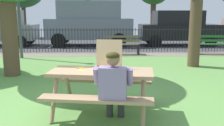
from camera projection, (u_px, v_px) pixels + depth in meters
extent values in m
cube|color=#64974A|center=(86.00, 84.00, 6.63)|extent=(28.00, 11.25, 0.02)
cube|color=gray|center=(94.00, 54.00, 11.47)|extent=(28.00, 1.40, 0.01)
cube|color=#424247|center=(97.00, 43.00, 16.07)|extent=(28.00, 7.97, 0.01)
cube|color=tan|center=(102.00, 72.00, 4.55)|extent=(1.89, 1.00, 0.06)
cube|color=tan|center=(96.00, 99.00, 4.02)|extent=(1.82, 0.53, 0.05)
cube|color=tan|center=(106.00, 80.00, 5.19)|extent=(1.82, 0.53, 0.05)
cylinder|color=tan|center=(54.00, 99.00, 4.30)|extent=(0.13, 0.44, 0.74)
cylinder|color=tan|center=(68.00, 86.00, 5.11)|extent=(0.13, 0.44, 0.74)
cylinder|color=tan|center=(143.00, 102.00, 4.14)|extent=(0.13, 0.44, 0.74)
cylinder|color=tan|center=(143.00, 88.00, 4.95)|extent=(0.13, 0.44, 0.74)
cube|color=tan|center=(108.00, 71.00, 4.51)|extent=(0.51, 0.51, 0.01)
cube|color=silver|center=(108.00, 70.00, 4.51)|extent=(0.47, 0.47, 0.00)
cube|color=tan|center=(107.00, 72.00, 4.28)|extent=(0.47, 0.05, 0.04)
cube|color=tan|center=(109.00, 66.00, 4.73)|extent=(0.47, 0.05, 0.04)
cube|color=tan|center=(95.00, 69.00, 4.52)|extent=(0.05, 0.47, 0.04)
cube|color=tan|center=(121.00, 69.00, 4.49)|extent=(0.05, 0.47, 0.04)
cube|color=tan|center=(109.00, 52.00, 4.70)|extent=(0.48, 0.11, 0.47)
cylinder|color=tan|center=(108.00, 70.00, 4.51)|extent=(0.40, 0.40, 0.01)
cylinder|color=#F1D876|center=(108.00, 70.00, 4.51)|extent=(0.37, 0.37, 0.00)
pyramid|color=#E6BD52|center=(81.00, 69.00, 4.64)|extent=(0.16, 0.21, 0.01)
cube|color=tan|center=(80.00, 68.00, 4.72)|extent=(0.14, 0.06, 0.02)
cylinder|color=#333333|center=(110.00, 104.00, 4.45)|extent=(0.12, 0.12, 0.44)
cylinder|color=#333333|center=(108.00, 94.00, 4.20)|extent=(0.21, 0.44, 0.15)
cylinder|color=#333333|center=(121.00, 105.00, 4.43)|extent=(0.12, 0.12, 0.44)
cylinder|color=#333333|center=(120.00, 94.00, 4.18)|extent=(0.21, 0.44, 0.15)
cube|color=#8C72A5|center=(113.00, 84.00, 3.94)|extent=(0.45, 0.28, 0.52)
cylinder|color=#8C72A5|center=(96.00, 76.00, 4.00)|extent=(0.12, 0.22, 0.31)
cylinder|color=#8C72A5|center=(130.00, 77.00, 3.94)|extent=(0.12, 0.22, 0.31)
sphere|color=#8C6647|center=(113.00, 59.00, 3.89)|extent=(0.21, 0.21, 0.21)
ellipsoid|color=#312C0D|center=(113.00, 56.00, 3.87)|extent=(0.21, 0.20, 0.12)
cylinder|color=black|center=(95.00, 30.00, 11.96)|extent=(20.47, 0.03, 0.03)
cylinder|color=black|center=(95.00, 48.00, 12.12)|extent=(20.47, 0.03, 0.03)
cylinder|color=black|center=(2.00, 40.00, 11.95)|extent=(0.02, 0.02, 1.12)
cylinder|color=black|center=(5.00, 40.00, 11.95)|extent=(0.02, 0.02, 1.12)
cylinder|color=black|center=(8.00, 40.00, 11.95)|extent=(0.02, 0.02, 1.12)
cylinder|color=black|center=(11.00, 40.00, 11.96)|extent=(0.02, 0.02, 1.12)
cylinder|color=black|center=(14.00, 40.00, 11.96)|extent=(0.02, 0.02, 1.12)
cylinder|color=black|center=(17.00, 40.00, 11.96)|extent=(0.02, 0.02, 1.12)
cylinder|color=black|center=(20.00, 40.00, 11.97)|extent=(0.02, 0.02, 1.12)
cylinder|color=black|center=(24.00, 40.00, 11.97)|extent=(0.02, 0.02, 1.12)
cylinder|color=black|center=(27.00, 40.00, 11.97)|extent=(0.02, 0.02, 1.12)
cylinder|color=black|center=(30.00, 40.00, 11.98)|extent=(0.02, 0.02, 1.12)
cylinder|color=black|center=(33.00, 40.00, 11.98)|extent=(0.02, 0.02, 1.12)
cylinder|color=black|center=(36.00, 40.00, 11.98)|extent=(0.02, 0.02, 1.12)
cylinder|color=black|center=(39.00, 40.00, 11.99)|extent=(0.02, 0.02, 1.12)
cylinder|color=black|center=(42.00, 40.00, 11.99)|extent=(0.02, 0.02, 1.12)
cylinder|color=black|center=(45.00, 40.00, 11.99)|extent=(0.02, 0.02, 1.12)
cylinder|color=black|center=(48.00, 40.00, 12.00)|extent=(0.02, 0.02, 1.12)
cylinder|color=black|center=(51.00, 40.00, 12.00)|extent=(0.02, 0.02, 1.12)
cylinder|color=black|center=(54.00, 40.00, 12.00)|extent=(0.02, 0.02, 1.12)
cylinder|color=black|center=(57.00, 40.00, 12.01)|extent=(0.02, 0.02, 1.12)
cylinder|color=black|center=(60.00, 40.00, 12.01)|extent=(0.02, 0.02, 1.12)
cylinder|color=black|center=(63.00, 40.00, 12.01)|extent=(0.02, 0.02, 1.12)
cylinder|color=black|center=(66.00, 40.00, 12.02)|extent=(0.02, 0.02, 1.12)
cylinder|color=black|center=(69.00, 40.00, 12.02)|extent=(0.02, 0.02, 1.12)
cylinder|color=black|center=(72.00, 40.00, 12.02)|extent=(0.02, 0.02, 1.12)
cylinder|color=black|center=(75.00, 40.00, 12.03)|extent=(0.02, 0.02, 1.12)
cylinder|color=black|center=(78.00, 40.00, 12.03)|extent=(0.02, 0.02, 1.12)
cylinder|color=black|center=(81.00, 40.00, 12.03)|extent=(0.02, 0.02, 1.12)
cylinder|color=black|center=(84.00, 40.00, 12.04)|extent=(0.02, 0.02, 1.12)
cylinder|color=black|center=(87.00, 40.00, 12.04)|extent=(0.02, 0.02, 1.12)
cylinder|color=black|center=(90.00, 40.00, 12.04)|extent=(0.02, 0.02, 1.12)
cylinder|color=black|center=(93.00, 40.00, 12.05)|extent=(0.02, 0.02, 1.12)
cylinder|color=black|center=(96.00, 40.00, 12.05)|extent=(0.02, 0.02, 1.12)
cylinder|color=black|center=(99.00, 40.00, 12.05)|extent=(0.02, 0.02, 1.12)
cylinder|color=black|center=(102.00, 40.00, 12.06)|extent=(0.02, 0.02, 1.12)
cylinder|color=black|center=(105.00, 40.00, 12.06)|extent=(0.02, 0.02, 1.12)
cylinder|color=black|center=(108.00, 40.00, 12.06)|extent=(0.02, 0.02, 1.12)
cylinder|color=black|center=(111.00, 40.00, 12.07)|extent=(0.02, 0.02, 1.12)
cylinder|color=black|center=(114.00, 40.00, 12.07)|extent=(0.02, 0.02, 1.12)
cylinder|color=black|center=(117.00, 40.00, 12.07)|extent=(0.02, 0.02, 1.12)
cylinder|color=black|center=(120.00, 40.00, 12.08)|extent=(0.02, 0.02, 1.12)
cylinder|color=black|center=(123.00, 40.00, 12.08)|extent=(0.02, 0.02, 1.12)
cylinder|color=black|center=(126.00, 40.00, 12.08)|extent=(0.02, 0.02, 1.12)
cylinder|color=black|center=(129.00, 40.00, 12.09)|extent=(0.02, 0.02, 1.12)
cylinder|color=black|center=(132.00, 40.00, 12.09)|extent=(0.02, 0.02, 1.12)
cylinder|color=black|center=(135.00, 40.00, 12.09)|extent=(0.02, 0.02, 1.12)
cylinder|color=black|center=(138.00, 40.00, 12.10)|extent=(0.02, 0.02, 1.12)
cylinder|color=black|center=(141.00, 40.00, 12.10)|extent=(0.02, 0.02, 1.12)
cylinder|color=black|center=(144.00, 40.00, 12.11)|extent=(0.02, 0.02, 1.12)
cylinder|color=black|center=(147.00, 40.00, 12.11)|extent=(0.02, 0.02, 1.12)
cylinder|color=black|center=(150.00, 40.00, 12.11)|extent=(0.02, 0.02, 1.12)
cylinder|color=black|center=(153.00, 40.00, 12.12)|extent=(0.02, 0.02, 1.12)
cylinder|color=black|center=(156.00, 40.00, 12.12)|extent=(0.02, 0.02, 1.12)
cylinder|color=black|center=(159.00, 40.00, 12.12)|extent=(0.02, 0.02, 1.12)
cylinder|color=black|center=(162.00, 40.00, 12.13)|extent=(0.02, 0.02, 1.12)
cylinder|color=black|center=(165.00, 40.00, 12.13)|extent=(0.02, 0.02, 1.12)
cylinder|color=black|center=(168.00, 40.00, 12.13)|extent=(0.02, 0.02, 1.12)
cylinder|color=black|center=(171.00, 40.00, 12.14)|extent=(0.02, 0.02, 1.12)
cylinder|color=black|center=(174.00, 40.00, 12.14)|extent=(0.02, 0.02, 1.12)
cylinder|color=black|center=(177.00, 40.00, 12.14)|extent=(0.02, 0.02, 1.12)
cylinder|color=black|center=(180.00, 40.00, 12.15)|extent=(0.02, 0.02, 1.12)
cylinder|color=black|center=(183.00, 40.00, 12.15)|extent=(0.02, 0.02, 1.12)
cylinder|color=black|center=(186.00, 40.00, 12.15)|extent=(0.02, 0.02, 1.12)
cylinder|color=black|center=(189.00, 40.00, 12.16)|extent=(0.02, 0.02, 1.12)
cylinder|color=black|center=(191.00, 40.00, 12.16)|extent=(0.02, 0.02, 1.12)
cylinder|color=black|center=(194.00, 40.00, 12.16)|extent=(0.02, 0.02, 1.12)
cylinder|color=black|center=(197.00, 40.00, 12.17)|extent=(0.02, 0.02, 1.12)
cylinder|color=black|center=(200.00, 40.00, 12.17)|extent=(0.02, 0.02, 1.12)
cylinder|color=black|center=(203.00, 40.00, 12.17)|extent=(0.02, 0.02, 1.12)
cylinder|color=black|center=(206.00, 40.00, 12.18)|extent=(0.02, 0.02, 1.12)
cylinder|color=black|center=(209.00, 40.00, 12.18)|extent=(0.02, 0.02, 1.12)
cylinder|color=black|center=(212.00, 40.00, 12.18)|extent=(0.02, 0.02, 1.12)
cylinder|color=black|center=(215.00, 40.00, 12.19)|extent=(0.02, 0.02, 1.12)
cylinder|color=black|center=(218.00, 40.00, 12.19)|extent=(0.02, 0.02, 1.12)
cylinder|color=black|center=(221.00, 40.00, 12.19)|extent=(0.02, 0.02, 1.12)
cylinder|color=black|center=(224.00, 40.00, 12.20)|extent=(0.02, 0.02, 1.12)
cube|color=brown|center=(121.00, 44.00, 11.48)|extent=(1.60, 0.15, 0.04)
cube|color=brown|center=(121.00, 44.00, 11.34)|extent=(1.60, 0.15, 0.04)
cube|color=brown|center=(121.00, 45.00, 11.21)|extent=(1.60, 0.15, 0.04)
cube|color=brown|center=(121.00, 41.00, 11.11)|extent=(1.60, 0.10, 0.11)
cube|color=brown|center=(121.00, 37.00, 11.08)|extent=(1.60, 0.10, 0.11)
cube|color=black|center=(138.00, 49.00, 11.38)|extent=(0.06, 0.44, 0.44)
cube|color=black|center=(104.00, 50.00, 11.29)|extent=(0.06, 0.44, 0.44)
cube|color=#235C27|center=(212.00, 44.00, 11.58)|extent=(1.60, 0.17, 0.04)
cube|color=#235C27|center=(213.00, 44.00, 11.44)|extent=(1.60, 0.17, 0.04)
cube|color=#235C27|center=(215.00, 44.00, 11.31)|extent=(1.60, 0.17, 0.04)
cube|color=#235C27|center=(215.00, 41.00, 11.21)|extent=(1.60, 0.12, 0.11)
cube|color=#235C27|center=(216.00, 36.00, 11.18)|extent=(1.60, 0.12, 0.11)
cube|color=black|center=(196.00, 49.00, 11.45)|extent=(0.07, 0.44, 0.44)
cylinder|color=#4C4C51|center=(19.00, 9.00, 10.10)|extent=(0.12, 0.12, 3.87)
cylinder|color=brown|center=(196.00, 17.00, 8.52)|extent=(0.39, 0.39, 3.30)
cylinder|color=brown|center=(10.00, 35.00, 7.31)|extent=(0.45, 0.45, 2.32)
cube|color=gray|center=(1.00, 32.00, 14.39)|extent=(3.91, 1.74, 0.84)
cube|color=gray|center=(0.00, 17.00, 14.24)|extent=(2.21, 1.52, 0.80)
cube|color=#262D38|center=(13.00, 17.00, 14.26)|extent=(0.05, 1.46, 0.68)
cylinder|color=black|center=(20.00, 42.00, 13.67)|extent=(0.64, 0.11, 0.64)
cylinder|color=black|center=(30.00, 39.00, 15.36)|extent=(0.64, 0.11, 0.64)
cube|color=slate|center=(90.00, 29.00, 14.48)|extent=(4.73, 2.04, 1.10)
cube|color=slate|center=(89.00, 10.00, 14.29)|extent=(3.43, 1.79, 0.96)
cube|color=#262D38|center=(109.00, 10.00, 14.33)|extent=(0.07, 1.67, 0.82)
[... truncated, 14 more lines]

